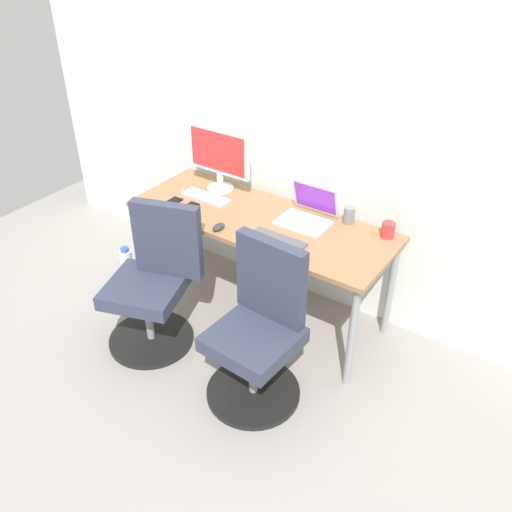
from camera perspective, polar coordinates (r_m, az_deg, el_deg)
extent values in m
plane|color=gray|center=(3.85, 0.42, -5.55)|extent=(5.28, 5.28, 0.00)
cube|color=silver|center=(3.52, 4.32, 14.73)|extent=(4.40, 0.04, 2.60)
cube|color=#996B47|center=(3.45, 0.47, 3.71)|extent=(1.70, 0.65, 0.03)
cylinder|color=gray|center=(3.91, -11.60, 0.66)|extent=(0.04, 0.04, 0.70)
cylinder|color=gray|center=(3.15, 9.86, -8.29)|extent=(0.04, 0.04, 0.70)
cylinder|color=gray|center=(4.25, -6.48, 3.96)|extent=(0.04, 0.04, 0.70)
cylinder|color=gray|center=(3.56, 13.74, -3.34)|extent=(0.04, 0.04, 0.70)
cylinder|color=black|center=(3.66, -10.74, -8.39)|extent=(0.54, 0.54, 0.03)
cylinder|color=gray|center=(3.54, -11.05, -6.16)|extent=(0.05, 0.05, 0.34)
cube|color=#33384C|center=(3.41, -11.43, -3.38)|extent=(0.56, 0.56, 0.09)
cube|color=#33384C|center=(3.32, -9.14, 1.69)|extent=(0.42, 0.20, 0.48)
cylinder|color=black|center=(3.28, -0.28, -13.85)|extent=(0.54, 0.54, 0.03)
cylinder|color=gray|center=(3.14, -0.29, -11.56)|extent=(0.05, 0.05, 0.34)
cube|color=#33384C|center=(3.00, -0.31, -8.65)|extent=(0.47, 0.47, 0.09)
cube|color=#33384C|center=(2.94, 1.55, -2.45)|extent=(0.42, 0.10, 0.48)
cylinder|color=white|center=(4.13, -13.15, -1.17)|extent=(0.09, 0.09, 0.28)
cylinder|color=#2D59B2|center=(4.04, -13.43, 0.64)|extent=(0.06, 0.06, 0.03)
cylinder|color=silver|center=(3.81, -3.70, 7.03)|extent=(0.18, 0.18, 0.01)
cylinder|color=silver|center=(3.78, -3.73, 7.85)|extent=(0.04, 0.04, 0.11)
cube|color=silver|center=(3.70, -3.85, 10.79)|extent=(0.48, 0.03, 0.31)
cube|color=red|center=(3.68, -4.02, 10.71)|extent=(0.43, 0.00, 0.26)
cube|color=silver|center=(3.39, 4.91, 3.43)|extent=(0.31, 0.22, 0.02)
cube|color=silver|center=(3.44, 6.18, 5.97)|extent=(0.31, 0.07, 0.20)
cube|color=purple|center=(3.44, 6.13, 5.96)|extent=(0.28, 0.05, 0.17)
cube|color=#B7B7B7|center=(3.68, -5.21, 6.04)|extent=(0.34, 0.12, 0.02)
cube|color=#515156|center=(3.20, 2.24, 1.64)|extent=(0.34, 0.12, 0.02)
ellipsoid|color=#B7B7B7|center=(3.04, 5.02, -0.19)|extent=(0.06, 0.10, 0.03)
ellipsoid|color=#2D2D2D|center=(3.33, -3.88, 3.03)|extent=(0.06, 0.10, 0.03)
cylinder|color=red|center=(3.32, 13.49, 2.64)|extent=(0.08, 0.08, 0.09)
cylinder|color=slate|center=(3.42, 9.61, 4.20)|extent=(0.07, 0.07, 0.10)
cube|color=black|center=(3.58, -6.99, 5.00)|extent=(0.07, 0.14, 0.01)
cube|color=black|center=(3.66, -8.70, 5.51)|extent=(0.07, 0.14, 0.01)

